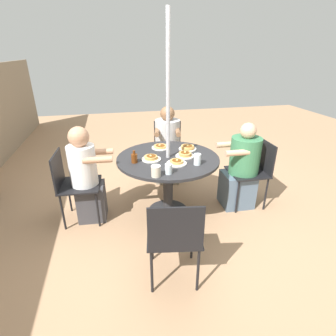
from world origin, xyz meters
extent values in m
plane|color=tan|center=(0.00, 0.00, 0.00)|extent=(12.00, 12.00, 0.00)
cylinder|color=#28282B|center=(0.00, 0.00, 0.01)|extent=(0.50, 0.50, 0.01)
cylinder|color=#28282B|center=(0.00, 0.00, 0.36)|extent=(0.12, 0.12, 0.71)
cylinder|color=#28282B|center=(0.00, 0.00, 0.73)|extent=(1.20, 1.20, 0.03)
cylinder|color=#ADADB2|center=(0.00, 0.00, 1.14)|extent=(0.04, 0.04, 2.27)
cylinder|color=black|center=(0.78, -0.36, 0.23)|extent=(0.02, 0.02, 0.45)
cylinder|color=black|center=(0.86, 0.01, 0.23)|extent=(0.02, 0.02, 0.45)
cylinder|color=black|center=(1.16, -0.44, 0.23)|extent=(0.02, 0.02, 0.45)
cylinder|color=black|center=(1.24, -0.06, 0.23)|extent=(0.02, 0.02, 0.45)
cube|color=black|center=(1.01, -0.21, 0.46)|extent=(0.53, 0.53, 0.02)
cube|color=black|center=(1.22, -0.26, 0.67)|extent=(0.11, 0.42, 0.39)
cube|color=gray|center=(0.90, -0.19, 0.23)|extent=(0.46, 0.43, 0.45)
cylinder|color=#B2B2B2|center=(0.95, -0.20, 0.70)|extent=(0.37, 0.37, 0.49)
sphere|color=brown|center=(0.95, -0.20, 1.04)|extent=(0.21, 0.21, 0.21)
cylinder|color=brown|center=(0.75, -0.31, 0.82)|extent=(0.29, 0.13, 0.07)
cylinder|color=brown|center=(0.81, -0.02, 0.82)|extent=(0.29, 0.13, 0.07)
cylinder|color=black|center=(0.25, 0.83, 0.23)|extent=(0.02, 0.02, 0.45)
cylinder|color=black|center=(-0.14, 0.85, 0.23)|extent=(0.02, 0.02, 0.45)
cylinder|color=black|center=(0.27, 1.21, 0.23)|extent=(0.02, 0.02, 0.45)
cylinder|color=black|center=(-0.11, 1.24, 0.23)|extent=(0.02, 0.02, 0.45)
cube|color=black|center=(0.07, 1.03, 0.46)|extent=(0.48, 0.48, 0.02)
cube|color=black|center=(0.08, 1.25, 0.67)|extent=(0.43, 0.05, 0.39)
cube|color=#3D3D42|center=(0.06, 0.93, 0.23)|extent=(0.31, 0.34, 0.45)
cylinder|color=white|center=(0.06, 0.97, 0.70)|extent=(0.31, 0.31, 0.49)
sphere|color=tan|center=(0.06, 0.97, 1.04)|extent=(0.23, 0.23, 0.23)
cylinder|color=tan|center=(0.17, 0.78, 0.81)|extent=(0.09, 0.32, 0.07)
cylinder|color=tan|center=(-0.07, 0.79, 0.81)|extent=(0.09, 0.32, 0.07)
cylinder|color=black|center=(-0.80, 0.33, 0.23)|extent=(0.02, 0.02, 0.45)
cylinder|color=black|center=(-0.86, -0.05, 0.23)|extent=(0.02, 0.02, 0.45)
cylinder|color=black|center=(-1.18, 0.39, 0.23)|extent=(0.02, 0.02, 0.45)
cylinder|color=black|center=(-1.24, 0.02, 0.23)|extent=(0.02, 0.02, 0.45)
cube|color=black|center=(-1.02, 0.17, 0.46)|extent=(0.52, 0.52, 0.02)
cube|color=black|center=(-1.23, 0.21, 0.67)|extent=(0.09, 0.43, 0.39)
cylinder|color=black|center=(-0.22, -0.84, 0.23)|extent=(0.02, 0.02, 0.45)
cylinder|color=black|center=(0.17, -0.85, 0.23)|extent=(0.02, 0.02, 0.45)
cylinder|color=black|center=(-0.23, -1.22, 0.23)|extent=(0.02, 0.02, 0.45)
cylinder|color=black|center=(0.15, -1.23, 0.23)|extent=(0.02, 0.02, 0.45)
cube|color=black|center=(-0.03, -1.03, 0.46)|extent=(0.46, 0.46, 0.02)
cube|color=black|center=(-0.04, -1.25, 0.67)|extent=(0.43, 0.03, 0.39)
cube|color=slate|center=(-0.03, -0.92, 0.23)|extent=(0.36, 0.40, 0.45)
cylinder|color=#38754C|center=(-0.03, -0.97, 0.69)|extent=(0.37, 0.37, 0.47)
sphere|color=#DBA884|center=(-0.03, -0.97, 1.01)|extent=(0.19, 0.19, 0.19)
cylinder|color=#DBA884|center=(-0.17, -0.79, 0.80)|extent=(0.08, 0.29, 0.07)
cylinder|color=#DBA884|center=(0.13, -0.80, 0.80)|extent=(0.08, 0.29, 0.07)
cylinder|color=silver|center=(0.33, 0.03, 0.75)|extent=(0.22, 0.22, 0.01)
cylinder|color=tan|center=(0.32, 0.03, 0.76)|extent=(0.16, 0.16, 0.01)
cylinder|color=tan|center=(0.33, 0.03, 0.77)|extent=(0.16, 0.16, 0.01)
ellipsoid|color=brown|center=(0.33, 0.03, 0.78)|extent=(0.13, 0.12, 0.00)
cube|color=#F4E084|center=(0.33, 0.04, 0.79)|extent=(0.03, 0.03, 0.01)
cylinder|color=silver|center=(-0.21, -0.05, 0.75)|extent=(0.22, 0.22, 0.01)
cylinder|color=tan|center=(-0.21, -0.05, 0.76)|extent=(0.14, 0.14, 0.01)
cylinder|color=tan|center=(-0.20, -0.05, 0.78)|extent=(0.15, 0.15, 0.01)
ellipsoid|color=brown|center=(-0.21, -0.05, 0.79)|extent=(0.11, 0.10, 0.00)
cube|color=#F4E084|center=(-0.21, -0.05, 0.79)|extent=(0.03, 0.03, 0.01)
cylinder|color=silver|center=(-0.03, 0.20, 0.75)|extent=(0.22, 0.22, 0.01)
cylinder|color=tan|center=(-0.03, 0.20, 0.76)|extent=(0.15, 0.15, 0.01)
cylinder|color=tan|center=(-0.03, 0.21, 0.77)|extent=(0.15, 0.15, 0.01)
cylinder|color=tan|center=(-0.03, 0.21, 0.79)|extent=(0.15, 0.15, 0.01)
ellipsoid|color=brown|center=(-0.03, 0.20, 0.79)|extent=(0.12, 0.11, 0.00)
cube|color=#F4E084|center=(-0.04, 0.21, 0.80)|extent=(0.02, 0.02, 0.01)
cylinder|color=silver|center=(0.21, -0.30, 0.75)|extent=(0.22, 0.22, 0.01)
cylinder|color=tan|center=(0.21, -0.30, 0.76)|extent=(0.16, 0.16, 0.01)
cylinder|color=tan|center=(0.21, -0.30, 0.78)|extent=(0.17, 0.17, 0.01)
cylinder|color=tan|center=(0.21, -0.30, 0.79)|extent=(0.16, 0.16, 0.01)
ellipsoid|color=brown|center=(0.21, -0.30, 0.80)|extent=(0.13, 0.12, 0.00)
cube|color=#F4E084|center=(0.20, -0.29, 0.80)|extent=(0.02, 0.02, 0.01)
cylinder|color=silver|center=(-0.02, -0.20, 0.75)|extent=(0.22, 0.22, 0.01)
cylinder|color=tan|center=(-0.02, -0.21, 0.76)|extent=(0.15, 0.15, 0.01)
cylinder|color=tan|center=(-0.02, -0.20, 0.78)|extent=(0.14, 0.14, 0.01)
cylinder|color=tan|center=(-0.02, -0.20, 0.79)|extent=(0.15, 0.15, 0.01)
ellipsoid|color=brown|center=(-0.02, -0.20, 0.80)|extent=(0.11, 0.10, 0.00)
cube|color=#F4E084|center=(-0.02, -0.20, 0.80)|extent=(0.03, 0.03, 0.01)
cylinder|color=#602D0F|center=(-0.08, 0.40, 0.79)|extent=(0.07, 0.07, 0.10)
cylinder|color=#602D0F|center=(-0.08, 0.40, 0.87)|extent=(0.03, 0.03, 0.04)
torus|color=#602D0F|center=(-0.04, 0.40, 0.81)|extent=(0.05, 0.01, 0.05)
cylinder|color=beige|center=(-0.47, 0.23, 0.80)|extent=(0.09, 0.09, 0.11)
cylinder|color=white|center=(-0.47, 0.23, 0.86)|extent=(0.10, 0.10, 0.01)
cylinder|color=silver|center=(-0.44, 0.09, 0.80)|extent=(0.07, 0.07, 0.10)
cylinder|color=silver|center=(-0.28, -0.27, 0.81)|extent=(0.08, 0.08, 0.12)
camera|label=1|loc=(-2.78, 0.61, 1.89)|focal=28.00mm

